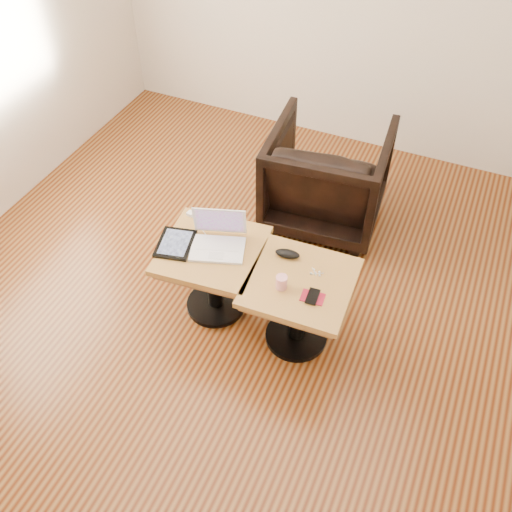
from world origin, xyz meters
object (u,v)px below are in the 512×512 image
at_px(side_table_left, 213,263).
at_px(side_table_right, 299,296).
at_px(laptop, 218,240).
at_px(striped_cup, 282,282).
at_px(armchair, 327,176).

xyz_separation_m(side_table_left, side_table_right, (0.58, -0.03, 0.00)).
height_order(laptop, striped_cup, laptop).
height_order(side_table_left, armchair, armchair).
height_order(striped_cup, armchair, armchair).
xyz_separation_m(laptop, striped_cup, (0.47, -0.16, -0.00)).
relative_size(laptop, armchair, 0.46).
height_order(side_table_right, striped_cup, striped_cup).
bearing_deg(side_table_left, armchair, 67.00).
distance_m(striped_cup, armchair, 1.28).
height_order(side_table_left, laptop, laptop).
bearing_deg(side_table_right, laptop, 170.58).
distance_m(side_table_right, laptop, 0.58).
distance_m(side_table_left, armchair, 1.19).
relative_size(side_table_left, side_table_right, 1.05).
bearing_deg(striped_cup, laptop, 161.35).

